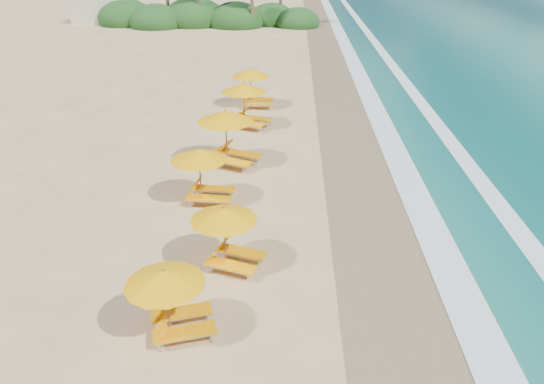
% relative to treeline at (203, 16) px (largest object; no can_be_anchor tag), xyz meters
% --- Properties ---
extents(ground, '(160.00, 160.00, 0.00)m').
position_rel_treeline_xyz_m(ground, '(9.94, -45.51, -1.00)').
color(ground, '#D8B97F').
rests_on(ground, ground).
extents(wet_sand, '(4.00, 160.00, 0.01)m').
position_rel_treeline_xyz_m(wet_sand, '(13.94, -45.51, -0.99)').
color(wet_sand, '#8A7852').
rests_on(wet_sand, ground).
extents(surf_foam, '(4.00, 160.00, 0.01)m').
position_rel_treeline_xyz_m(surf_foam, '(16.64, -45.51, -0.97)').
color(surf_foam, white).
rests_on(surf_foam, ground).
extents(station_2, '(2.54, 2.47, 2.01)m').
position_rel_treeline_xyz_m(station_2, '(7.75, -51.27, 0.13)').
color(station_2, olive).
rests_on(station_2, ground).
extents(station_3, '(2.60, 2.55, 2.04)m').
position_rel_treeline_xyz_m(station_3, '(8.78, -48.25, 0.15)').
color(station_3, olive).
rests_on(station_3, ground).
extents(station_4, '(2.45, 2.30, 2.17)m').
position_rel_treeline_xyz_m(station_4, '(7.34, -43.97, 0.22)').
color(station_4, olive).
rests_on(station_4, ground).
extents(station_5, '(3.28, 3.25, 2.51)m').
position_rel_treeline_xyz_m(station_5, '(7.89, -40.40, 0.41)').
color(station_5, olive).
rests_on(station_5, ground).
extents(station_6, '(3.13, 3.09, 2.41)m').
position_rel_treeline_xyz_m(station_6, '(8.21, -35.34, 0.35)').
color(station_6, olive).
rests_on(station_6, ground).
extents(station_7, '(2.51, 2.31, 2.33)m').
position_rel_treeline_xyz_m(station_7, '(8.29, -31.69, 0.31)').
color(station_7, olive).
rests_on(station_7, ground).
extents(treeline, '(25.80, 8.80, 9.74)m').
position_rel_treeline_xyz_m(treeline, '(0.00, 0.00, 0.00)').
color(treeline, '#163D14').
rests_on(treeline, ground).
extents(beach_building, '(7.00, 5.00, 2.80)m').
position_rel_treeline_xyz_m(beach_building, '(-12.06, 2.49, 0.40)').
color(beach_building, beige).
rests_on(beach_building, ground).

